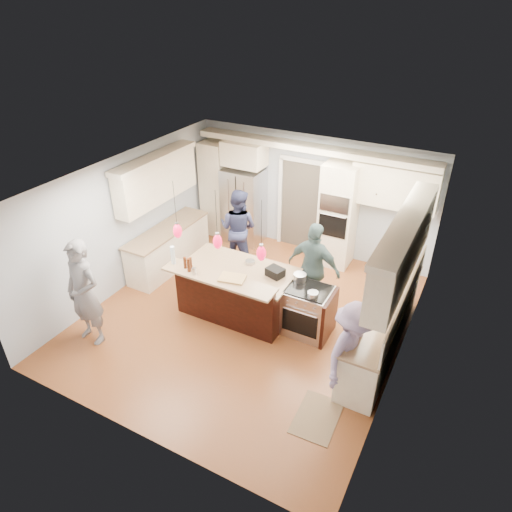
{
  "coord_description": "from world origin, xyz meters",
  "views": [
    {
      "loc": [
        3.35,
        -5.93,
        5.38
      ],
      "look_at": [
        0.0,
        0.35,
        1.15
      ],
      "focal_mm": 32.0,
      "sensor_mm": 36.0,
      "label": 1
    }
  ],
  "objects_px": {
    "refrigerator": "(244,206)",
    "person_far_left": "(238,228)",
    "person_bar_end": "(84,293)",
    "kitchen_island": "(237,290)",
    "island_range": "(309,311)"
  },
  "relations": [
    {
      "from": "refrigerator",
      "to": "person_far_left",
      "type": "relative_size",
      "value": 1.02
    },
    {
      "from": "person_bar_end",
      "to": "person_far_left",
      "type": "height_order",
      "value": "person_bar_end"
    },
    {
      "from": "refrigerator",
      "to": "kitchen_island",
      "type": "height_order",
      "value": "refrigerator"
    },
    {
      "from": "refrigerator",
      "to": "person_far_left",
      "type": "bearing_deg",
      "value": -66.6
    },
    {
      "from": "island_range",
      "to": "person_far_left",
      "type": "distance_m",
      "value": 2.72
    },
    {
      "from": "person_far_left",
      "to": "island_range",
      "type": "bearing_deg",
      "value": 144.47
    },
    {
      "from": "refrigerator",
      "to": "person_far_left",
      "type": "distance_m",
      "value": 1.13
    },
    {
      "from": "refrigerator",
      "to": "person_bar_end",
      "type": "xyz_separation_m",
      "value": [
        -0.55,
        -4.44,
        0.07
      ]
    },
    {
      "from": "kitchen_island",
      "to": "island_range",
      "type": "relative_size",
      "value": 2.28
    },
    {
      "from": "kitchen_island",
      "to": "person_bar_end",
      "type": "relative_size",
      "value": 1.09
    },
    {
      "from": "kitchen_island",
      "to": "island_range",
      "type": "xyz_separation_m",
      "value": [
        1.41,
        0.08,
        -0.03
      ]
    },
    {
      "from": "island_range",
      "to": "person_far_left",
      "type": "height_order",
      "value": "person_far_left"
    },
    {
      "from": "kitchen_island",
      "to": "island_range",
      "type": "bearing_deg",
      "value": 3.1
    },
    {
      "from": "island_range",
      "to": "person_bar_end",
      "type": "xyz_separation_m",
      "value": [
        -3.26,
        -1.95,
        0.51
      ]
    },
    {
      "from": "kitchen_island",
      "to": "person_far_left",
      "type": "distance_m",
      "value": 1.8
    }
  ]
}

